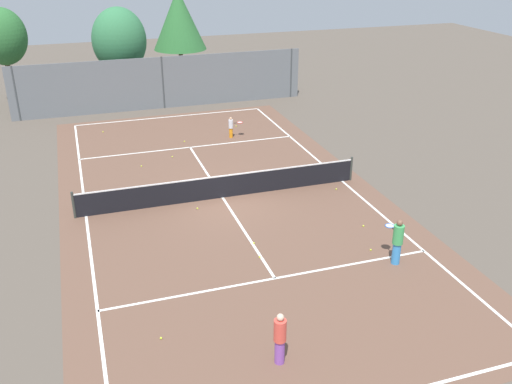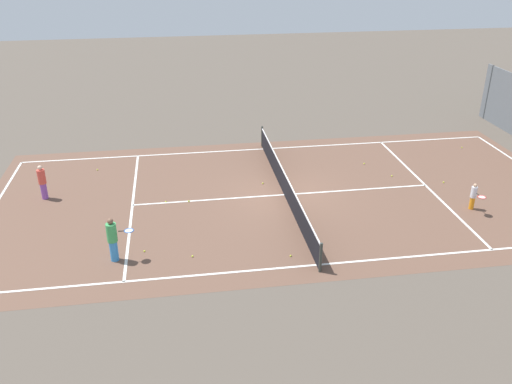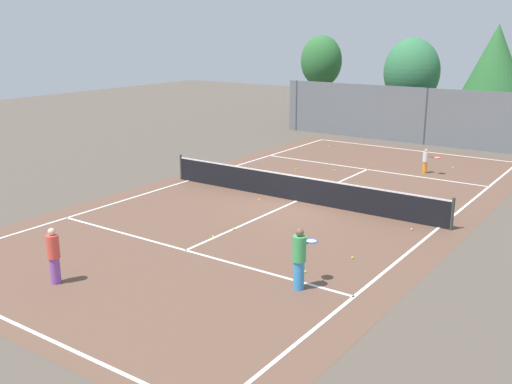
{
  "view_description": "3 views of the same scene",
  "coord_description": "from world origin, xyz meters",
  "px_view_note": "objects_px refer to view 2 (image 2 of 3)",
  "views": [
    {
      "loc": [
        -5.34,
        -20.72,
        10.04
      ],
      "look_at": [
        0.81,
        -1.99,
        1.01
      ],
      "focal_mm": 39.76,
      "sensor_mm": 36.0,
      "label": 1
    },
    {
      "loc": [
        20.5,
        -4.4,
        10.2
      ],
      "look_at": [
        1.29,
        -1.44,
        0.86
      ],
      "focal_mm": 38.12,
      "sensor_mm": 36.0,
      "label": 2
    },
    {
      "loc": [
        11.13,
        -18.69,
        6.36
      ],
      "look_at": [
        -0.52,
        -1.99,
        0.73
      ],
      "focal_mm": 41.4,
      "sensor_mm": 36.0,
      "label": 3
    }
  ],
  "objects_px": {
    "tennis_ball_1": "(364,164)",
    "tennis_ball_3": "(189,201)",
    "tennis_ball_0": "(166,202)",
    "tennis_ball_8": "(192,256)",
    "tennis_ball_2": "(144,251)",
    "player_0": "(474,196)",
    "player_1": "(113,239)",
    "tennis_ball_9": "(462,147)",
    "tennis_ball_10": "(263,183)",
    "tennis_ball_5": "(97,170)",
    "tennis_ball_6": "(291,256)",
    "tennis_ball_11": "(392,176)",
    "player_2": "(42,182)",
    "tennis_ball_4": "(444,182)"
  },
  "relations": [
    {
      "from": "player_1",
      "to": "tennis_ball_10",
      "type": "relative_size",
      "value": 24.6
    },
    {
      "from": "tennis_ball_2",
      "to": "tennis_ball_9",
      "type": "height_order",
      "value": "same"
    },
    {
      "from": "player_0",
      "to": "tennis_ball_3",
      "type": "xyz_separation_m",
      "value": [
        -2.42,
        -11.34,
        -0.56
      ]
    },
    {
      "from": "tennis_ball_0",
      "to": "tennis_ball_8",
      "type": "relative_size",
      "value": 1.0
    },
    {
      "from": "player_2",
      "to": "tennis_ball_11",
      "type": "xyz_separation_m",
      "value": [
        0.07,
        15.35,
        -0.74
      ]
    },
    {
      "from": "tennis_ball_1",
      "to": "tennis_ball_3",
      "type": "bearing_deg",
      "value": -71.99
    },
    {
      "from": "tennis_ball_0",
      "to": "tennis_ball_8",
      "type": "bearing_deg",
      "value": 11.52
    },
    {
      "from": "player_0",
      "to": "player_1",
      "type": "bearing_deg",
      "value": -83.22
    },
    {
      "from": "tennis_ball_5",
      "to": "tennis_ball_11",
      "type": "relative_size",
      "value": 1.0
    },
    {
      "from": "tennis_ball_1",
      "to": "tennis_ball_3",
      "type": "distance_m",
      "value": 9.03
    },
    {
      "from": "tennis_ball_5",
      "to": "tennis_ball_11",
      "type": "xyz_separation_m",
      "value": [
        2.81,
        13.5,
        0.0
      ]
    },
    {
      "from": "tennis_ball_2",
      "to": "tennis_ball_4",
      "type": "bearing_deg",
      "value": 106.44
    },
    {
      "from": "player_2",
      "to": "tennis_ball_1",
      "type": "distance_m",
      "value": 14.68
    },
    {
      "from": "player_0",
      "to": "tennis_ball_2",
      "type": "relative_size",
      "value": 17.1
    },
    {
      "from": "tennis_ball_6",
      "to": "tennis_ball_8",
      "type": "xyz_separation_m",
      "value": [
        -0.49,
        -3.38,
        0.0
      ]
    },
    {
      "from": "player_1",
      "to": "tennis_ball_9",
      "type": "bearing_deg",
      "value": 115.71
    },
    {
      "from": "tennis_ball_0",
      "to": "tennis_ball_5",
      "type": "bearing_deg",
      "value": -140.74
    },
    {
      "from": "tennis_ball_6",
      "to": "tennis_ball_11",
      "type": "distance_m",
      "value": 8.5
    },
    {
      "from": "player_0",
      "to": "tennis_ball_6",
      "type": "bearing_deg",
      "value": -73.5
    },
    {
      "from": "tennis_ball_1",
      "to": "tennis_ball_3",
      "type": "xyz_separation_m",
      "value": [
        2.79,
        -8.59,
        0.0
      ]
    },
    {
      "from": "player_0",
      "to": "tennis_ball_5",
      "type": "distance_m",
      "value": 16.76
    },
    {
      "from": "player_1",
      "to": "player_2",
      "type": "bearing_deg",
      "value": -148.24
    },
    {
      "from": "tennis_ball_9",
      "to": "tennis_ball_10",
      "type": "xyz_separation_m",
      "value": [
        2.83,
        -11.01,
        0.0
      ]
    },
    {
      "from": "tennis_ball_6",
      "to": "tennis_ball_11",
      "type": "relative_size",
      "value": 1.0
    },
    {
      "from": "tennis_ball_9",
      "to": "tennis_ball_3",
      "type": "bearing_deg",
      "value": -74.0
    },
    {
      "from": "player_0",
      "to": "tennis_ball_8",
      "type": "bearing_deg",
      "value": -80.61
    },
    {
      "from": "player_2",
      "to": "tennis_ball_3",
      "type": "relative_size",
      "value": 22.82
    },
    {
      "from": "tennis_ball_2",
      "to": "tennis_ball_3",
      "type": "distance_m",
      "value": 4.09
    },
    {
      "from": "tennis_ball_11",
      "to": "tennis_ball_2",
      "type": "bearing_deg",
      "value": -66.17
    },
    {
      "from": "tennis_ball_0",
      "to": "tennis_ball_6",
      "type": "bearing_deg",
      "value": 41.11
    },
    {
      "from": "tennis_ball_9",
      "to": "tennis_ball_10",
      "type": "distance_m",
      "value": 11.36
    },
    {
      "from": "tennis_ball_3",
      "to": "tennis_ball_8",
      "type": "xyz_separation_m",
      "value": [
        4.31,
        -0.06,
        0.0
      ]
    },
    {
      "from": "tennis_ball_3",
      "to": "tennis_ball_5",
      "type": "height_order",
      "value": "same"
    },
    {
      "from": "tennis_ball_3",
      "to": "tennis_ball_5",
      "type": "relative_size",
      "value": 1.0
    },
    {
      "from": "player_2",
      "to": "tennis_ball_6",
      "type": "relative_size",
      "value": 22.82
    },
    {
      "from": "tennis_ball_0",
      "to": "tennis_ball_4",
      "type": "bearing_deg",
      "value": 90.26
    },
    {
      "from": "tennis_ball_9",
      "to": "tennis_ball_10",
      "type": "bearing_deg",
      "value": -75.57
    },
    {
      "from": "tennis_ball_1",
      "to": "tennis_ball_10",
      "type": "height_order",
      "value": "same"
    },
    {
      "from": "tennis_ball_5",
      "to": "tennis_ball_9",
      "type": "distance_m",
      "value": 18.49
    },
    {
      "from": "tennis_ball_0",
      "to": "tennis_ball_9",
      "type": "relative_size",
      "value": 1.0
    },
    {
      "from": "tennis_ball_1",
      "to": "tennis_ball_8",
      "type": "xyz_separation_m",
      "value": [
        7.1,
        -8.65,
        0.0
      ]
    },
    {
      "from": "tennis_ball_9",
      "to": "tennis_ball_8",
      "type": "bearing_deg",
      "value": -59.7
    },
    {
      "from": "player_2",
      "to": "tennis_ball_4",
      "type": "xyz_separation_m",
      "value": [
        1.1,
        17.39,
        -0.74
      ]
    },
    {
      "from": "player_0",
      "to": "tennis_ball_2",
      "type": "xyz_separation_m",
      "value": [
        1.29,
        -13.05,
        -0.56
      ]
    },
    {
      "from": "player_0",
      "to": "tennis_ball_1",
      "type": "relative_size",
      "value": 17.1
    },
    {
      "from": "tennis_ball_1",
      "to": "tennis_ball_11",
      "type": "bearing_deg",
      "value": 25.66
    },
    {
      "from": "tennis_ball_0",
      "to": "tennis_ball_6",
      "type": "height_order",
      "value": "same"
    },
    {
      "from": "tennis_ball_1",
      "to": "tennis_ball_9",
      "type": "relative_size",
      "value": 1.0
    },
    {
      "from": "tennis_ball_5",
      "to": "tennis_ball_11",
      "type": "bearing_deg",
      "value": 78.23
    },
    {
      "from": "tennis_ball_1",
      "to": "tennis_ball_0",
      "type": "bearing_deg",
      "value": -74.25
    }
  ]
}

